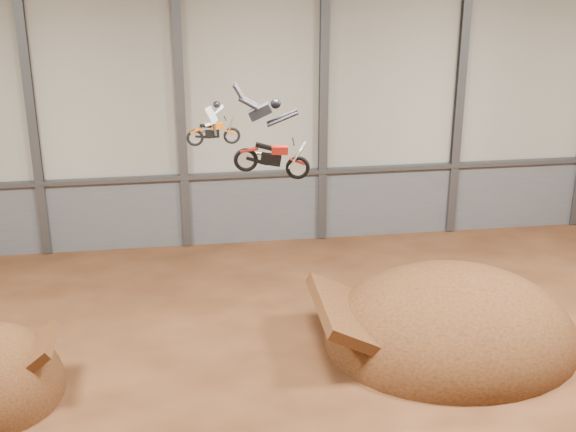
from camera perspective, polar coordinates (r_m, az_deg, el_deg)
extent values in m
plane|color=#432211|center=(26.93, 0.96, -14.18)|extent=(40.00, 40.00, 0.00)
cube|color=#A9A595|center=(37.81, -2.55, 8.09)|extent=(40.00, 0.10, 14.00)
cube|color=#5B5D64|center=(39.25, -2.41, 0.57)|extent=(39.80, 0.18, 3.50)
cube|color=#47494F|center=(38.51, -2.43, 3.00)|extent=(39.80, 0.35, 0.20)
cube|color=#47494F|center=(38.02, -17.81, 7.16)|extent=(0.40, 0.36, 13.90)
cube|color=#47494F|center=(37.46, -7.64, 7.79)|extent=(0.40, 0.36, 13.90)
cube|color=#47494F|center=(38.07, 2.53, 8.18)|extent=(0.40, 0.36, 13.90)
cube|color=#47494F|center=(39.82, 12.11, 8.31)|extent=(0.40, 0.36, 13.90)
ellipsoid|color=#3A1E0E|center=(31.70, 11.44, -8.72)|extent=(9.72, 8.60, 5.61)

